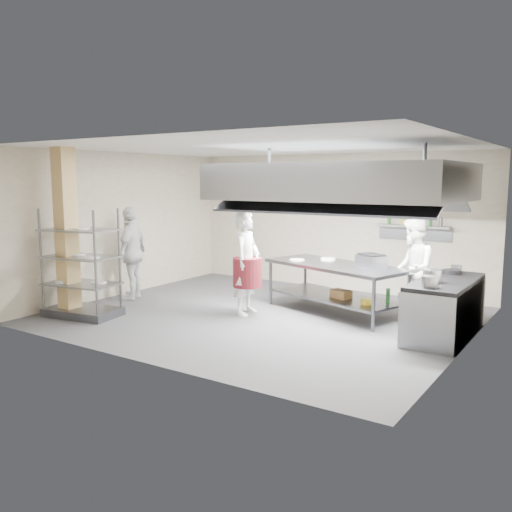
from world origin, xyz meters
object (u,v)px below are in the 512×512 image
Objects in this scene: pass_rack at (81,263)px; griddle at (371,262)px; chef_plating at (132,253)px; stockpot at (432,276)px; cooking_range at (444,310)px; island at (335,288)px; chef_line at (413,270)px; chef_head at (246,263)px.

griddle is at bearing 20.59° from pass_rack.
chef_plating reaches higher than stockpot.
pass_rack is at bearing -158.22° from cooking_range.
island is 1.45m from chef_line.
griddle is (4.72, 1.09, 0.08)m from chef_plating.
stockpot is at bearing 13.65° from chef_line.
chef_head is at bearing -175.45° from stockpot.
island is 1.38× the size of pass_rack.
chef_head reaches higher than chef_line.
chef_plating is at bearing -94.00° from chef_line.
stockpot reaches higher than island.
pass_rack is at bearing -78.32° from chef_line.
pass_rack is (-3.68, -2.73, 0.51)m from island.
cooking_range is 1.11× the size of chef_line.
griddle reaches higher than cooking_range.
stockpot is (1.22, -0.63, -0.03)m from griddle.
pass_rack is 2.95m from chef_head.
pass_rack is 6.22m from cooking_range.
chef_head is 1.04× the size of chef_line.
pass_rack is 1.03× the size of chef_head.
chef_line is at bearing 25.27° from island.
stockpot is at bearing -3.63° from island.
cooking_range is (5.76, 2.30, -0.55)m from pass_rack.
chef_plating is at bearing -135.76° from griddle.
island is 2.13m from cooking_range.
chef_line is at bearing -75.12° from chef_head.
griddle is 1.37m from stockpot.
chef_line is at bearing 138.55° from cooking_range.
chef_line is 0.71m from griddle.
island is 4.61m from pass_rack.
chef_plating reaches higher than island.
chef_plating is at bearing -172.91° from cooking_range.
griddle is at bearing -83.22° from chef_line.
cooking_range is 3.47m from chef_head.
chef_line reaches higher than cooking_range.
pass_rack is at bearing -117.85° from griddle.
griddle is at bearing 9.00° from island.
island is 2.15m from stockpot.
chef_plating is at bearing 91.55° from pass_rack.
chef_line is (-0.72, 0.64, 0.48)m from cooking_range.
chef_head is at bearing -170.75° from cooking_range.
griddle reaches higher than stockpot.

